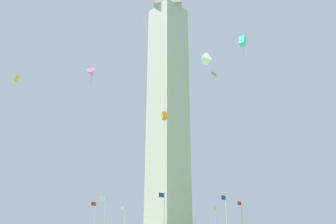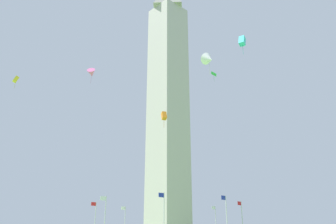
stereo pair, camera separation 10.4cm
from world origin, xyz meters
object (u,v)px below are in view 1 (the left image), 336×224
Objects in this scene: flagpole_se at (242,222)px; kite_green_diamond at (214,74)px; kite_orange_box at (164,116)px; kite_yellow_box at (16,79)px; flagpole_n at (104,220)px; flagpole_nw at (95,222)px; kite_white_delta at (209,59)px; kite_cyan_box at (242,41)px; obelisk_monument at (168,99)px; kite_pink_delta at (92,73)px; flagpole_w at (124,224)px; flagpole_e at (227,219)px; flagpole_ne at (164,218)px; flagpole_s at (216,224)px.

kite_green_diamond is (7.82, 1.59, 26.21)m from flagpole_se.
kite_yellow_box is at bearing -47.60° from kite_orange_box.
kite_yellow_box is at bearing -34.74° from kite_green_diamond.
flagpole_se is at bearing 157.50° from flagpole_n.
kite_orange_box reaches higher than flagpole_nw.
kite_white_delta is at bearing 107.53° from kite_yellow_box.
kite_green_diamond reaches higher than flagpole_n.
kite_cyan_box is (13.44, 15.64, -5.78)m from kite_green_diamond.
kite_pink_delta is at bearing -14.11° from obelisk_monument.
flagpole_se and flagpole_w have the same top height.
obelisk_monument is 7.09× the size of flagpole_se.
flagpole_w is (-0.00, -26.75, 0.00)m from flagpole_e.
flagpole_w is 31.89m from kite_pink_delta.
kite_green_diamond is 21.42m from kite_cyan_box.
kite_yellow_box is (36.66, -18.41, 22.84)m from flagpole_se.
kite_green_diamond is at bearing 171.84° from flagpole_ne.
flagpole_w is at bearing -113.18° from kite_white_delta.
kite_yellow_box is (40.58, -8.95, 22.84)m from flagpole_s.
flagpole_se is 2.76× the size of kite_white_delta.
kite_pink_delta is at bearing -82.81° from kite_cyan_box.
kite_orange_box is (9.98, 9.97, -8.76)m from obelisk_monument.
flagpole_n is 2.57× the size of kite_pink_delta.
flagpole_e is 1.00× the size of flagpole_se.
kite_pink_delta reaches higher than flagpole_ne.
flagpole_e is 26.23m from kite_white_delta.
flagpole_w is at bearing -67.50° from flagpole_se.
obelisk_monument is 16.34m from kite_pink_delta.
flagpole_w is 3.48× the size of kite_yellow_box.
kite_green_diamond is at bearing 43.27° from flagpole_s.
flagpole_w is at bearing -157.50° from flagpole_nw.
flagpole_w is at bearing -113.03° from kite_orange_box.
flagpole_se is at bearing 135.00° from flagpole_nw.
kite_orange_box is at bearing -5.35° from kite_green_diamond.
kite_yellow_box is 26.69m from kite_orange_box.
flagpole_e is 4.24× the size of kite_green_diamond.
obelisk_monument reaches higher than kite_green_diamond.
kite_pink_delta is (17.30, -15.00, -0.08)m from kite_green_diamond.
kite_pink_delta is at bearing -59.91° from flagpole_n.
kite_orange_box reaches higher than flagpole_se.
flagpole_nw is at bearing -138.44° from kite_pink_delta.
flagpole_ne is at bearing -22.50° from flagpole_e.
flagpole_ne is 1.00× the size of flagpole_s.
obelisk_monument reaches higher than flagpole_e.
flagpole_e is at bearing 45.00° from flagpole_s.
flagpole_n is 3.48× the size of kite_yellow_box.
flagpole_nw is at bearing -112.50° from flagpole_n.
kite_pink_delta is (6.21, -13.41, 26.13)m from flagpole_ne.
kite_yellow_box reaches higher than flagpole_w.
kite_white_delta reaches higher than flagpole_s.
kite_orange_box is at bearing 47.44° from flagpole_ne.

